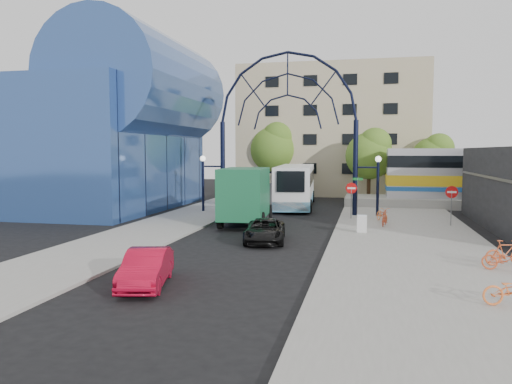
% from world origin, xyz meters
% --- Properties ---
extents(ground, '(120.00, 120.00, 0.00)m').
position_xyz_m(ground, '(0.00, 0.00, 0.00)').
color(ground, black).
rests_on(ground, ground).
extents(sidewalk_east, '(8.00, 56.00, 0.12)m').
position_xyz_m(sidewalk_east, '(8.00, 4.00, 0.06)').
color(sidewalk_east, gray).
rests_on(sidewalk_east, ground).
extents(plaza_west, '(5.00, 50.00, 0.12)m').
position_xyz_m(plaza_west, '(-6.50, 6.00, 0.06)').
color(plaza_west, gray).
rests_on(plaza_west, ground).
extents(gateway_arch, '(13.64, 0.44, 12.10)m').
position_xyz_m(gateway_arch, '(0.00, 14.00, 8.56)').
color(gateway_arch, black).
rests_on(gateway_arch, ground).
extents(stop_sign, '(0.80, 0.07, 2.50)m').
position_xyz_m(stop_sign, '(4.80, 12.00, 1.99)').
color(stop_sign, slate).
rests_on(stop_sign, sidewalk_east).
extents(do_not_enter_sign, '(0.76, 0.07, 2.48)m').
position_xyz_m(do_not_enter_sign, '(11.00, 10.00, 1.98)').
color(do_not_enter_sign, slate).
rests_on(do_not_enter_sign, sidewalk_east).
extents(street_name_sign, '(0.70, 0.70, 2.80)m').
position_xyz_m(street_name_sign, '(5.20, 12.60, 2.13)').
color(street_name_sign, slate).
rests_on(street_name_sign, sidewalk_east).
extents(sandwich_board, '(0.55, 0.61, 0.99)m').
position_xyz_m(sandwich_board, '(5.60, 5.98, 0.74)').
color(sandwich_board, white).
rests_on(sandwich_board, sidewalk_east).
extents(transit_hall, '(16.50, 18.00, 14.50)m').
position_xyz_m(transit_hall, '(-15.30, 15.00, 6.70)').
color(transit_hall, '#2E4D8D').
rests_on(transit_hall, ground).
extents(apartment_block, '(20.00, 12.10, 14.00)m').
position_xyz_m(apartment_block, '(2.00, 34.97, 7.00)').
color(apartment_block, tan).
rests_on(apartment_block, ground).
extents(tree_north_a, '(4.48, 4.48, 7.00)m').
position_xyz_m(tree_north_a, '(6.12, 25.93, 4.61)').
color(tree_north_a, '#382314').
rests_on(tree_north_a, ground).
extents(tree_north_b, '(5.12, 5.12, 8.00)m').
position_xyz_m(tree_north_b, '(-3.88, 29.93, 5.27)').
color(tree_north_b, '#382314').
rests_on(tree_north_b, ground).
extents(tree_north_c, '(4.16, 4.16, 6.50)m').
position_xyz_m(tree_north_c, '(12.12, 27.93, 4.28)').
color(tree_north_c, '#382314').
rests_on(tree_north_c, ground).
extents(city_bus, '(3.89, 13.02, 3.53)m').
position_xyz_m(city_bus, '(-0.20, 20.00, 1.84)').
color(city_bus, white).
rests_on(city_bus, ground).
extents(green_truck, '(3.31, 7.48, 3.68)m').
position_xyz_m(green_truck, '(-1.85, 8.78, 1.84)').
color(green_truck, black).
rests_on(green_truck, ground).
extents(black_suv, '(2.61, 4.61, 1.21)m').
position_xyz_m(black_suv, '(0.68, 2.45, 0.61)').
color(black_suv, black).
rests_on(black_suv, ground).
extents(red_sedan, '(2.25, 4.14, 1.29)m').
position_xyz_m(red_sedan, '(-1.67, -6.85, 0.65)').
color(red_sedan, '#B70B28').
rests_on(red_sedan, ground).
extents(bike_near_a, '(1.20, 1.89, 0.94)m').
position_xyz_m(bike_near_a, '(6.85, 10.97, 0.59)').
color(bike_near_a, orange).
rests_on(bike_near_a, sidewalk_east).
extents(bike_near_b, '(0.76, 1.68, 0.98)m').
position_xyz_m(bike_near_b, '(6.94, 8.96, 0.61)').
color(bike_near_b, '#D14929').
rests_on(bike_near_b, sidewalk_east).
extents(bike_far_a, '(1.87, 1.26, 0.93)m').
position_xyz_m(bike_far_a, '(11.12, -2.30, 0.58)').
color(bike_far_a, '#E65B2E').
rests_on(bike_far_a, sidewalk_east).
extents(bike_far_b, '(1.81, 0.95, 1.05)m').
position_xyz_m(bike_far_b, '(11.38, -1.19, 0.64)').
color(bike_far_b, '#CD5429').
rests_on(bike_far_b, sidewalk_east).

